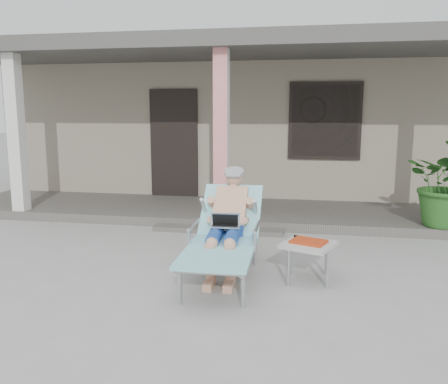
# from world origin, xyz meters

# --- Properties ---
(ground) EXTENTS (60.00, 60.00, 0.00)m
(ground) POSITION_xyz_m (0.00, 0.00, 0.00)
(ground) COLOR #9E9E99
(ground) RESTS_ON ground
(house) EXTENTS (10.40, 5.40, 3.30)m
(house) POSITION_xyz_m (0.00, 6.50, 1.67)
(house) COLOR gray
(house) RESTS_ON ground
(porch_deck) EXTENTS (10.00, 2.00, 0.15)m
(porch_deck) POSITION_xyz_m (0.00, 3.00, 0.07)
(porch_deck) COLOR #605B56
(porch_deck) RESTS_ON ground
(porch_overhang) EXTENTS (10.00, 2.30, 2.85)m
(porch_overhang) POSITION_xyz_m (0.00, 2.95, 2.79)
(porch_overhang) COLOR silver
(porch_overhang) RESTS_ON porch_deck
(porch_step) EXTENTS (2.00, 0.30, 0.07)m
(porch_step) POSITION_xyz_m (0.00, 1.85, 0.04)
(porch_step) COLOR #605B56
(porch_step) RESTS_ON ground
(lounger) EXTENTS (0.76, 1.92, 1.23)m
(lounger) POSITION_xyz_m (0.45, 0.05, 0.76)
(lounger) COLOR #B7B7BC
(lounger) RESTS_ON ground
(side_table) EXTENTS (0.66, 0.66, 0.46)m
(side_table) POSITION_xyz_m (1.38, -0.01, 0.39)
(side_table) COLOR #B2B2AD
(side_table) RESTS_ON ground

